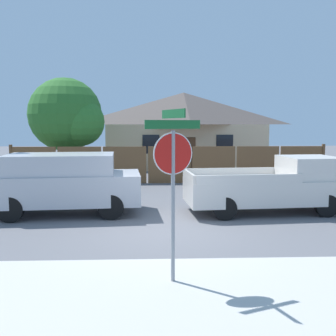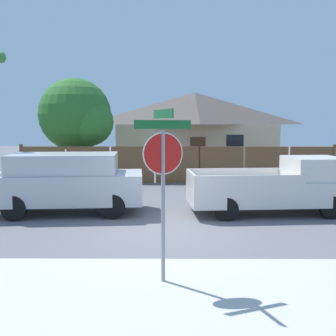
# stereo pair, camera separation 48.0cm
# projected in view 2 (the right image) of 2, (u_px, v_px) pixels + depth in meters

# --- Properties ---
(ground_plane) EXTENTS (80.00, 80.00, 0.00)m
(ground_plane) POSITION_uv_depth(u_px,v_px,m) (166.00, 232.00, 10.09)
(ground_plane) COLOR slate
(sidewalk_strip) EXTENTS (36.00, 3.20, 0.01)m
(sidewalk_strip) POSITION_uv_depth(u_px,v_px,m) (164.00, 292.00, 6.51)
(sidewalk_strip) COLOR beige
(sidewalk_strip) RESTS_ON ground
(wooden_fence) EXTENTS (14.76, 0.12, 1.83)m
(wooden_fence) POSITION_uv_depth(u_px,v_px,m) (177.00, 165.00, 18.41)
(wooden_fence) COLOR brown
(wooden_fence) RESTS_ON ground
(house) EXTENTS (10.43, 7.24, 4.86)m
(house) POSITION_uv_depth(u_px,v_px,m) (194.00, 128.00, 26.25)
(house) COLOR beige
(house) RESTS_ON ground
(oak_tree) EXTENTS (3.88, 3.69, 5.10)m
(oak_tree) POSITION_uv_depth(u_px,v_px,m) (78.00, 116.00, 20.00)
(oak_tree) COLOR brown
(oak_tree) RESTS_ON ground
(red_suv) EXTENTS (4.70, 2.36, 1.86)m
(red_suv) POSITION_uv_depth(u_px,v_px,m) (68.00, 181.00, 12.19)
(red_suv) COLOR #B7B7BC
(red_suv) RESTS_ON ground
(orange_pickup) EXTENTS (5.18, 2.28, 1.75)m
(orange_pickup) POSITION_uv_depth(u_px,v_px,m) (278.00, 187.00, 12.19)
(orange_pickup) COLOR silver
(orange_pickup) RESTS_ON ground
(stop_sign) EXTENTS (0.96, 0.87, 3.02)m
(stop_sign) POSITION_uv_depth(u_px,v_px,m) (163.00, 166.00, 6.74)
(stop_sign) COLOR gray
(stop_sign) RESTS_ON ground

